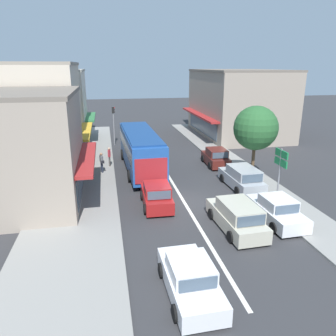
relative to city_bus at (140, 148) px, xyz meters
The scene contains 20 objects.
ground_plane 8.09m from the city_bus, 75.54° to the right, with size 140.00×140.00×0.00m, color #2D2D30.
lane_centre_line 4.53m from the city_bus, 61.51° to the right, with size 0.20×28.00×0.01m, color silver.
sidewalk_left 5.41m from the city_bus, 161.47° to the right, with size 5.20×44.00×0.14m, color gray.
kerb_right 8.52m from the city_bus, 11.23° to the right, with size 2.80×44.00×0.12m, color gray.
shopfront_corner_near 9.94m from the city_bus, 146.82° to the right, with size 8.46×8.95×6.99m.
shopfront_mid_block 9.49m from the city_bus, 153.76° to the left, with size 7.39×9.25×8.70m.
shopfront_far_end 15.30m from the city_bus, 122.84° to the left, with size 7.73×7.34×8.02m.
building_right_far 18.24m from the city_bus, 42.10° to the left, with size 10.00×13.86×7.97m.
city_bus is the anchor object (origin of this frame).
wagon_queue_far_back 12.27m from the city_bus, 71.61° to the right, with size 2.09×4.58×1.58m.
hatchback_adjacent_lane_lead 7.93m from the city_bus, 89.11° to the right, with size 1.89×3.74×1.54m.
sedan_adjacent_lane_trail 16.25m from the city_bus, 89.71° to the right, with size 1.98×4.24×1.47m.
parked_sedan_kerb_front 12.89m from the city_bus, 60.07° to the right, with size 2.01×4.26×1.47m.
parked_wagon_kerb_second 8.85m from the city_bus, 41.10° to the right, with size 2.06×4.56×1.58m.
parked_hatchback_kerb_third 6.70m from the city_bus, ahead, with size 1.89×3.74×1.54m.
traffic_light_downstreet 9.69m from the city_bus, 101.15° to the left, with size 0.33×0.24×4.20m.
directional_road_sign 11.76m from the city_bus, 49.08° to the right, with size 0.10×1.40×3.60m.
street_tree_right 9.39m from the city_bus, 27.25° to the right, with size 3.28×3.28×5.65m.
pedestrian_with_handbag_near 3.38m from the city_bus, 168.82° to the right, with size 0.37×0.65×1.63m.
pedestrian_browsing_midblock 2.89m from the city_bus, 158.27° to the left, with size 0.24×0.57×1.63m.
Camera 1 is at (-4.70, -18.82, 8.41)m, focal length 35.00 mm.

